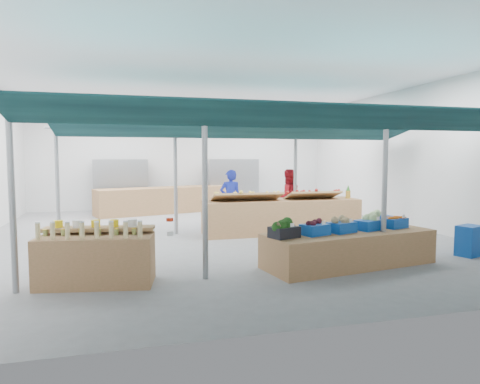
{
  "coord_description": "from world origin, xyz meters",
  "views": [
    {
      "loc": [
        -2.3,
        -11.2,
        2.11
      ],
      "look_at": [
        0.26,
        -1.6,
        1.3
      ],
      "focal_mm": 32.0,
      "sensor_mm": 36.0,
      "label": 1
    }
  ],
  "objects_px": {
    "crate_stack": "(469,241)",
    "vendor_left": "(230,199)",
    "bottle_shelf": "(97,257)",
    "fruit_counter": "(282,216)",
    "vendor_right": "(288,198)",
    "veg_counter": "(349,249)"
  },
  "relations": [
    {
      "from": "veg_counter",
      "to": "vendor_right",
      "type": "height_order",
      "value": "vendor_right"
    },
    {
      "from": "bottle_shelf",
      "to": "vendor_left",
      "type": "relative_size",
      "value": 1.12
    },
    {
      "from": "crate_stack",
      "to": "vendor_right",
      "type": "height_order",
      "value": "vendor_right"
    },
    {
      "from": "bottle_shelf",
      "to": "fruit_counter",
      "type": "bearing_deg",
      "value": 48.11
    },
    {
      "from": "bottle_shelf",
      "to": "veg_counter",
      "type": "bearing_deg",
      "value": 9.8
    },
    {
      "from": "bottle_shelf",
      "to": "vendor_right",
      "type": "distance_m",
      "value": 7.13
    },
    {
      "from": "veg_counter",
      "to": "vendor_left",
      "type": "relative_size",
      "value": 1.96
    },
    {
      "from": "bottle_shelf",
      "to": "vendor_right",
      "type": "bearing_deg",
      "value": 52.04
    },
    {
      "from": "fruit_counter",
      "to": "vendor_right",
      "type": "bearing_deg",
      "value": 61.6
    },
    {
      "from": "vendor_right",
      "to": "veg_counter",
      "type": "bearing_deg",
      "value": 83.31
    },
    {
      "from": "veg_counter",
      "to": "crate_stack",
      "type": "bearing_deg",
      "value": -8.37
    },
    {
      "from": "bottle_shelf",
      "to": "vendor_left",
      "type": "height_order",
      "value": "vendor_left"
    },
    {
      "from": "fruit_counter",
      "to": "vendor_left",
      "type": "distance_m",
      "value": 1.68
    },
    {
      "from": "veg_counter",
      "to": "fruit_counter",
      "type": "height_order",
      "value": "fruit_counter"
    },
    {
      "from": "bottle_shelf",
      "to": "vendor_left",
      "type": "distance_m",
      "value": 5.93
    },
    {
      "from": "fruit_counter",
      "to": "vendor_left",
      "type": "height_order",
      "value": "vendor_left"
    },
    {
      "from": "crate_stack",
      "to": "vendor_right",
      "type": "bearing_deg",
      "value": 116.19
    },
    {
      "from": "crate_stack",
      "to": "vendor_right",
      "type": "relative_size",
      "value": 0.38
    },
    {
      "from": "bottle_shelf",
      "to": "veg_counter",
      "type": "xyz_separation_m",
      "value": [
        4.67,
        0.02,
        -0.11
      ]
    },
    {
      "from": "crate_stack",
      "to": "vendor_left",
      "type": "relative_size",
      "value": 0.38
    },
    {
      "from": "crate_stack",
      "to": "vendor_left",
      "type": "height_order",
      "value": "vendor_left"
    },
    {
      "from": "veg_counter",
      "to": "fruit_counter",
      "type": "bearing_deg",
      "value": 80.57
    }
  ]
}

